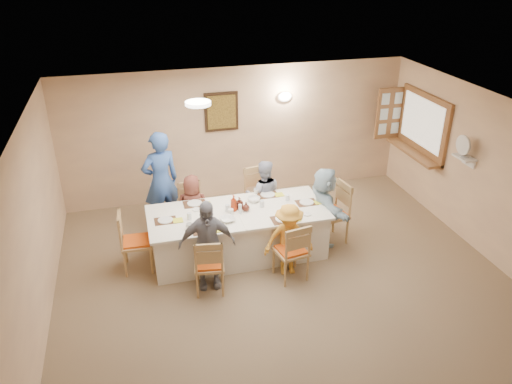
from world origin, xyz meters
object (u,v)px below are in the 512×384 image
object	(u,v)px
diner_back_right	(263,195)
diner_right_end	(324,206)
chair_front_right	(291,250)
diner_front_left	(207,245)
diner_back_left	(193,207)
desk_fan	(465,149)
condiment_ketchup	(234,203)
dining_table	(238,233)
chair_back_left	(192,210)
serving_hatch	(423,124)
chair_front_left	(209,263)
chair_back_right	(261,198)
chair_right_end	(331,213)
caregiver	(161,181)
chair_left_end	(136,241)
diner_front_right	(289,240)

from	to	relation	value
diner_back_right	diner_right_end	world-z (taller)	diner_right_end
chair_front_right	diner_front_left	world-z (taller)	diner_front_left
diner_back_left	diner_right_end	xyz separation A→B (m)	(2.02, -0.68, 0.10)
desk_fan	condiment_ketchup	bearing A→B (deg)	174.03
desk_fan	chair_front_right	size ratio (longest dim) A/B	0.32
dining_table	condiment_ketchup	world-z (taller)	condiment_ketchup
chair_front_right	diner_back_left	size ratio (longest dim) A/B	0.83
chair_back_left	chair_front_right	size ratio (longest dim) A/B	0.95
serving_hatch	chair_front_right	size ratio (longest dim) A/B	1.60
condiment_ketchup	chair_front_left	bearing A→B (deg)	-122.87
desk_fan	diner_right_end	world-z (taller)	desk_fan
chair_back_right	chair_front_right	xyz separation A→B (m)	(0.00, -1.60, -0.05)
diner_back_left	diner_back_right	xyz separation A→B (m)	(1.20, 0.00, 0.07)
serving_hatch	chair_right_end	world-z (taller)	serving_hatch
chair_front_left	diner_front_left	xyz separation A→B (m)	(0.00, 0.12, 0.24)
chair_back_right	dining_table	bearing A→B (deg)	-137.90
serving_hatch	caregiver	xyz separation A→B (m)	(-4.75, 0.13, -0.62)
desk_fan	chair_right_end	size ratio (longest dim) A/B	0.29
diner_back_right	chair_front_left	bearing A→B (deg)	62.34
diner_right_end	desk_fan	bearing A→B (deg)	-99.37
chair_right_end	diner_front_left	bearing A→B (deg)	-81.52
chair_right_end	diner_back_left	size ratio (longest dim) A/B	0.92
serving_hatch	diner_back_left	xyz separation A→B (m)	(-4.30, -0.34, -0.94)
chair_front_right	diner_back_right	distance (m)	1.49
chair_back_left	condiment_ketchup	size ratio (longest dim) A/B	3.41
dining_table	chair_right_end	size ratio (longest dim) A/B	2.66
diner_back_right	diner_front_left	distance (m)	1.81
dining_table	chair_left_end	world-z (taller)	chair_left_end
serving_hatch	desk_fan	bearing A→B (deg)	-94.66
chair_right_end	diner_back_right	size ratio (longest dim) A/B	0.82
chair_back_left	chair_back_right	xyz separation A→B (m)	(1.20, 0.00, 0.07)
chair_back_left	condiment_ketchup	distance (m)	1.03
chair_back_right	diner_back_right	distance (m)	0.16
chair_back_left	condiment_ketchup	bearing A→B (deg)	-57.00
desk_fan	diner_back_left	bearing A→B (deg)	166.41
chair_back_right	chair_front_right	world-z (taller)	chair_back_right
serving_hatch	caregiver	world-z (taller)	serving_hatch
serving_hatch	diner_front_right	distance (m)	3.66
diner_back_left	caregiver	size ratio (longest dim) A/B	0.64
caregiver	diner_back_left	bearing A→B (deg)	117.53
diner_back_left	diner_back_right	distance (m)	1.20
serving_hatch	condiment_ketchup	distance (m)	3.93
diner_right_end	caregiver	distance (m)	2.73
caregiver	diner_front_left	bearing A→B (deg)	87.59
chair_front_left	chair_right_end	distance (m)	2.30
chair_left_end	chair_right_end	xyz separation A→B (m)	(3.10, 0.00, 0.03)
chair_back_right	diner_front_right	bearing A→B (deg)	-101.03
chair_right_end	caregiver	xyz separation A→B (m)	(-2.60, 1.15, 0.36)
serving_hatch	diner_back_left	distance (m)	4.42
chair_back_right	chair_back_left	bearing A→B (deg)	168.97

